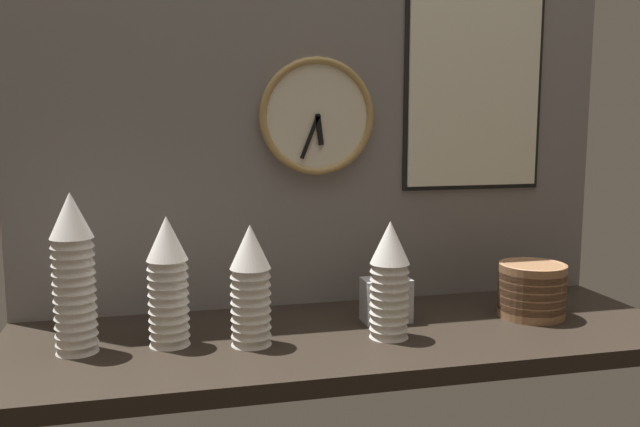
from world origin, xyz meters
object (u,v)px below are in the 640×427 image
cup_stack_left (168,281)px  cup_stack_center_left (251,285)px  bowl_stack_far_right (531,289)px  cup_stack_center_right (390,280)px  napkin_dispenser (386,300)px  cup_stack_far_left (74,273)px  menu_board (475,85)px  wall_clock (317,116)px

cup_stack_left → cup_stack_center_left: 18.23cm
bowl_stack_far_right → cup_stack_center_right: bearing=-170.0°
cup_stack_center_right → cup_stack_center_left: (-31.58, 2.44, 0.00)cm
cup_stack_center_right → napkin_dispenser: bearing=73.7°
cup_stack_center_right → cup_stack_center_left: 31.68cm
cup_stack_center_left → cup_stack_far_left: bearing=173.9°
menu_board → napkin_dispenser: bearing=-148.1°
cup_stack_center_right → bowl_stack_far_right: (40.77, 7.22, -6.44)cm
wall_clock → cup_stack_left: bearing=-148.8°
menu_board → napkin_dispenser: (-31.79, -19.76, -53.84)cm
cup_stack_center_right → cup_stack_far_left: size_ratio=0.78×
cup_stack_far_left → cup_stack_center_left: size_ratio=1.28×
cup_stack_far_left → bowl_stack_far_right: bearing=0.4°
napkin_dispenser → cup_stack_far_left: bearing=-175.9°
cup_stack_left → wall_clock: (39.58, 24.01, 35.99)cm
cup_stack_center_left → wall_clock: size_ratio=0.89×
cup_stack_left → bowl_stack_far_right: bearing=0.4°
menu_board → cup_stack_center_left: bearing=-156.5°
cup_stack_left → menu_board: bearing=16.4°
cup_stack_left → cup_stack_center_right: bearing=-7.6°
napkin_dispenser → menu_board: bearing=31.9°
bowl_stack_far_right → wall_clock: 70.56cm
cup_stack_center_left → cup_stack_center_right: bearing=-4.4°
cup_stack_left → bowl_stack_far_right: cup_stack_left is taller
cup_stack_far_left → napkin_dispenser: (72.30, 5.24, -12.03)cm
wall_clock → napkin_dispenser: bearing=-55.1°
cup_stack_center_right → napkin_dispenser: (3.41, 11.69, -8.17)cm
cup_stack_center_left → napkin_dispenser: size_ratio=2.30×
bowl_stack_far_right → wall_clock: bearing=155.2°
bowl_stack_far_right → napkin_dispenser: bowl_stack_far_right is taller
cup_stack_left → menu_board: 98.81cm
cup_stack_center_left → napkin_dispenser: (34.99, 9.25, -8.17)cm
wall_clock → menu_board: size_ratio=0.53×
bowl_stack_far_right → menu_board: menu_board is taller
wall_clock → napkin_dispenser: size_ratio=2.60×
menu_board → cup_stack_left: bearing=-163.6°
cup_stack_center_left → menu_board: size_ratio=0.47×
wall_clock → napkin_dispenser: wall_clock is taller
cup_stack_far_left → wall_clock: bearing=22.2°
bowl_stack_far_right → napkin_dispenser: size_ratio=1.42×
bowl_stack_far_right → napkin_dispenser: 37.67cm
cup_stack_left → napkin_dispenser: cup_stack_left is taller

